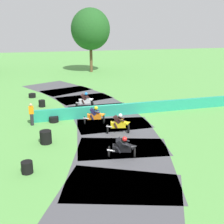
# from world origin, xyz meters

# --- Properties ---
(ground_plane) EXTENTS (120.00, 120.00, 0.00)m
(ground_plane) POSITION_xyz_m (0.00, 0.00, 0.00)
(ground_plane) COLOR #569947
(track_asphalt) EXTENTS (9.90, 32.44, 0.01)m
(track_asphalt) POSITION_xyz_m (-1.27, -0.03, 0.00)
(track_asphalt) COLOR #47474C
(track_asphalt) RESTS_ON ground
(safety_barrier) EXTENTS (20.89, 0.73, 0.90)m
(safety_barrier) POSITION_xyz_m (4.71, 0.10, 0.45)
(safety_barrier) COLOR #239375
(safety_barrier) RESTS_ON ground
(motorcycle_lead_black) EXTENTS (1.69, 1.17, 1.42)m
(motorcycle_lead_black) POSITION_xyz_m (-0.86, -7.43, 0.63)
(motorcycle_lead_black) COLOR black
(motorcycle_lead_black) RESTS_ON ground
(motorcycle_chase_yellow) EXTENTS (1.71, 0.94, 1.42)m
(motorcycle_chase_yellow) POSITION_xyz_m (-0.04, -3.82, 0.66)
(motorcycle_chase_yellow) COLOR black
(motorcycle_chase_yellow) RESTS_ON ground
(motorcycle_trailing_orange) EXTENTS (1.70, 0.83, 1.42)m
(motorcycle_trailing_orange) POSITION_xyz_m (-1.23, -1.67, 0.66)
(motorcycle_trailing_orange) COLOR black
(motorcycle_trailing_orange) RESTS_ON ground
(motorcycle_fourth_white) EXTENTS (1.68, 0.78, 1.42)m
(motorcycle_fourth_white) POSITION_xyz_m (-1.21, 2.80, 0.66)
(motorcycle_fourth_white) COLOR black
(motorcycle_fourth_white) RESTS_ON ground
(tire_stack_near) EXTENTS (0.56, 0.56, 0.60)m
(tire_stack_near) POSITION_xyz_m (-5.87, -7.82, 0.30)
(tire_stack_near) COLOR black
(tire_stack_near) RESTS_ON ground
(tire_stack_mid_a) EXTENTS (0.71, 0.71, 0.80)m
(tire_stack_mid_a) POSITION_xyz_m (-4.85, -4.34, 0.40)
(tire_stack_mid_a) COLOR black
(tire_stack_mid_a) RESTS_ON ground
(tire_stack_mid_b) EXTENTS (0.70, 0.70, 0.40)m
(tire_stack_mid_b) POSITION_xyz_m (-4.14, -0.40, 0.20)
(tire_stack_mid_b) COLOR black
(tire_stack_mid_b) RESTS_ON ground
(tire_stack_far) EXTENTS (0.57, 0.57, 0.60)m
(tire_stack_far) POSITION_xyz_m (-4.90, 4.06, 0.30)
(tire_stack_far) COLOR black
(tire_stack_far) RESTS_ON ground
(tire_stack_extra_a) EXTENTS (0.69, 0.69, 0.40)m
(tire_stack_extra_a) POSITION_xyz_m (-5.77, 7.77, 0.20)
(tire_stack_extra_a) COLOR black
(tire_stack_extra_a) RESTS_ON ground
(track_marshal) EXTENTS (0.34, 0.24, 1.63)m
(track_marshal) POSITION_xyz_m (-5.69, -0.73, 0.82)
(track_marshal) COLOR #232328
(track_marshal) RESTS_ON ground
(tree_far_left) EXTENTS (5.83, 5.83, 9.45)m
(tree_far_left) POSITION_xyz_m (3.01, 22.37, 6.38)
(tree_far_left) COLOR brown
(tree_far_left) RESTS_ON ground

